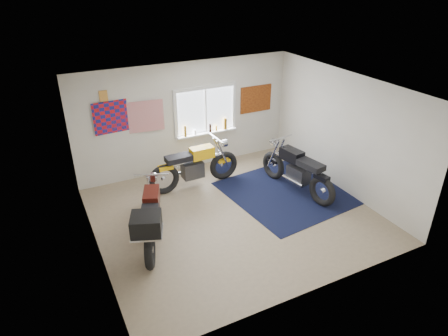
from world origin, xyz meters
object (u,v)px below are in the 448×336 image
yellow_triumph (194,167)px  maroon_tourer (151,219)px  navy_rug (287,192)px  black_chrome_bike (297,171)px

yellow_triumph → maroon_tourer: yellow_triumph is taller
navy_rug → yellow_triumph: bearing=144.9°
yellow_triumph → black_chrome_bike: bearing=-33.5°
navy_rug → maroon_tourer: 3.42m
navy_rug → black_chrome_bike: 0.55m
navy_rug → yellow_triumph: size_ratio=1.16×
maroon_tourer → navy_rug: bearing=-60.3°
navy_rug → black_chrome_bike: size_ratio=1.17×
yellow_triumph → navy_rug: bearing=-36.4°
black_chrome_bike → navy_rug: bearing=75.8°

